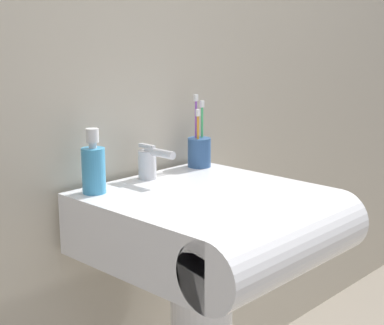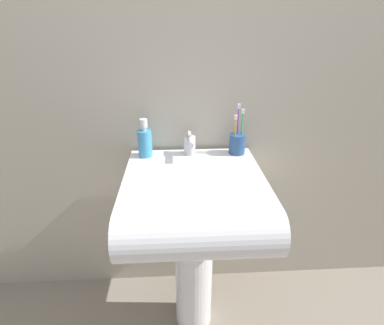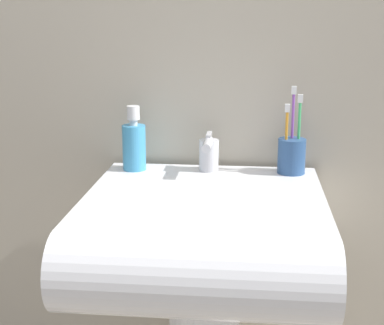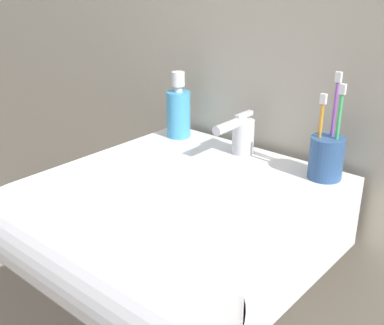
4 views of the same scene
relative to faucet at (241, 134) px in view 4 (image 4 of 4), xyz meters
name	(u,v)px [view 4 (image 4 of 4)]	position (x,y,z in m)	size (l,w,h in m)	color
sink_basin	(168,227)	(0.01, -0.25, -0.13)	(0.53, 0.58, 0.16)	white
faucet	(241,134)	(0.00, 0.00, 0.00)	(0.05, 0.13, 0.10)	silver
toothbrush_cup	(326,156)	(0.21, 0.01, 0.00)	(0.07, 0.07, 0.22)	#2D5184
soap_bottle	(179,111)	(-0.19, 0.00, 0.02)	(0.06, 0.06, 0.16)	#3F99CC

